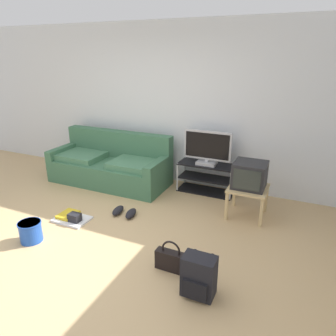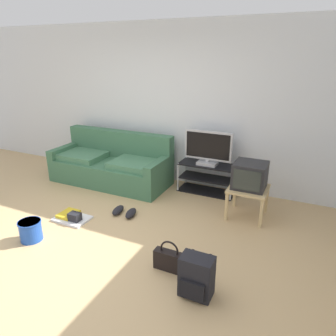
{
  "view_description": "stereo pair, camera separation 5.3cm",
  "coord_description": "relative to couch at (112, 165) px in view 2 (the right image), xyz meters",
  "views": [
    {
      "loc": [
        2.34,
        -2.48,
        2.18
      ],
      "look_at": [
        0.67,
        1.19,
        0.7
      ],
      "focal_mm": 33.27,
      "sensor_mm": 36.0,
      "label": 1
    },
    {
      "loc": [
        2.39,
        -2.45,
        2.18
      ],
      "look_at": [
        0.67,
        1.19,
        0.7
      ],
      "focal_mm": 33.27,
      "sensor_mm": 36.0,
      "label": 2
    }
  ],
  "objects": [
    {
      "name": "cleaning_bucket",
      "position": [
        0.18,
        -2.02,
        -0.18
      ],
      "size": [
        0.28,
        0.28,
        0.26
      ],
      "color": "blue",
      "rests_on": "ground_plane"
    },
    {
      "name": "flat_tv",
      "position": [
        1.69,
        0.26,
        0.45
      ],
      "size": [
        0.78,
        0.22,
        0.56
      ],
      "color": "#B2B2B7",
      "rests_on": "tv_stand"
    },
    {
      "name": "tv_stand",
      "position": [
        1.69,
        0.29,
        -0.07
      ],
      "size": [
        0.93,
        0.38,
        0.49
      ],
      "color": "black",
      "rests_on": "ground_plane"
    },
    {
      "name": "backpack",
      "position": [
        2.36,
        -2.03,
        -0.11
      ],
      "size": [
        0.31,
        0.27,
        0.42
      ],
      "rotation": [
        0.0,
        0.0,
        0.17
      ],
      "color": "black",
      "rests_on": "ground_plane"
    },
    {
      "name": "sneakers_pair",
      "position": [
        0.87,
        -0.98,
        -0.27
      ],
      "size": [
        0.38,
        0.3,
        0.09
      ],
      "color": "black",
      "rests_on": "ground_plane"
    },
    {
      "name": "floor_tray",
      "position": [
        0.29,
        -1.41,
        -0.28
      ],
      "size": [
        0.48,
        0.34,
        0.14
      ],
      "color": "silver",
      "rests_on": "ground_plane"
    },
    {
      "name": "handbag",
      "position": [
        1.97,
        -1.81,
        -0.19
      ],
      "size": [
        0.34,
        0.11,
        0.35
      ],
      "rotation": [
        0.0,
        0.0,
        0.22
      ],
      "color": "black",
      "rests_on": "ground_plane"
    },
    {
      "name": "wall_back",
      "position": [
        0.75,
        0.59,
        1.03
      ],
      "size": [
        9.0,
        0.1,
        2.7
      ],
      "primitive_type": "cube",
      "color": "silver",
      "rests_on": "ground_plane"
    },
    {
      "name": "ground_plane",
      "position": [
        0.75,
        -1.86,
        -0.33
      ],
      "size": [
        9.0,
        9.8,
        0.02
      ],
      "primitive_type": "cube",
      "color": "tan"
    },
    {
      "name": "couch",
      "position": [
        0.0,
        0.0,
        0.0
      ],
      "size": [
        2.1,
        0.87,
        0.88
      ],
      "color": "#3D6B4C",
      "rests_on": "ground_plane"
    },
    {
      "name": "crt_tv",
      "position": [
        2.47,
        -0.26,
        0.3
      ],
      "size": [
        0.44,
        0.42,
        0.36
      ],
      "color": "#232326",
      "rests_on": "side_table"
    },
    {
      "name": "side_table",
      "position": [
        2.47,
        -0.27,
        0.06
      ],
      "size": [
        0.53,
        0.53,
        0.44
      ],
      "color": "tan",
      "rests_on": "ground_plane"
    }
  ]
}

